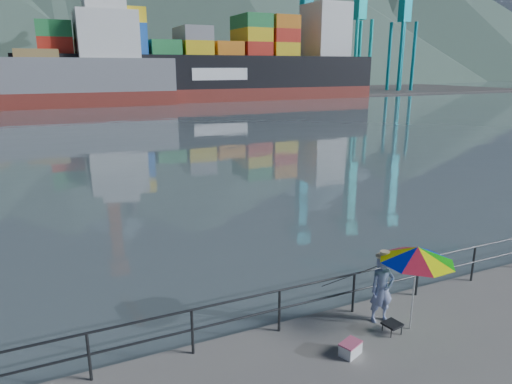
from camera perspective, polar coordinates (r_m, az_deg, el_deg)
harbor_water at (r=136.53m, az=-22.91°, el=11.83°), size 500.00×280.00×0.00m
far_dock at (r=100.63m, az=-16.20°, el=11.55°), size 200.00×40.00×0.40m
guardrail at (r=10.89m, az=7.73°, el=-13.31°), size 22.00×0.06×1.03m
port_cranes at (r=97.85m, az=-2.94°, el=21.41°), size 116.00×28.00×38.40m
container_stacks at (r=107.87m, az=-3.56°, el=14.04°), size 58.00×8.40×7.80m
fisherman at (r=11.07m, az=15.47°, el=-11.66°), size 0.64×0.48×1.60m
beach_umbrella at (r=10.53m, az=19.51°, el=-7.34°), size 2.07×2.07×1.99m
folding_stool at (r=11.00m, az=16.64°, el=-15.93°), size 0.42×0.42×0.24m
cooler_bag at (r=10.09m, az=11.71°, el=-18.68°), size 0.52×0.44×0.26m
fishing_rod at (r=11.78m, az=11.82°, el=-14.06°), size 0.59×1.82×1.34m
bulk_carrier at (r=78.14m, az=-29.08°, el=12.33°), size 53.33×9.23×14.50m
container_ship at (r=86.11m, az=-4.70°, el=15.41°), size 63.59×10.60×18.10m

